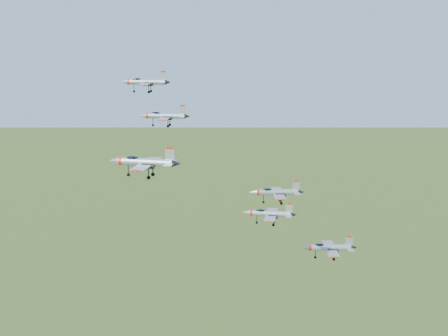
{
  "coord_description": "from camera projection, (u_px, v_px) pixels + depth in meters",
  "views": [
    {
      "loc": [
        11.01,
        -130.24,
        165.23
      ],
      "look_at": [
        4.94,
        -2.5,
        135.2
      ],
      "focal_mm": 50.0,
      "sensor_mm": 36.0,
      "label": 1
    }
  ],
  "objects": [
    {
      "name": "jet_right_high",
      "position": [
        144.0,
        162.0,
        111.54
      ],
      "size": [
        13.62,
        11.4,
        3.65
      ],
      "rotation": [
        0.0,
        0.0,
        -0.16
      ],
      "color": "#A3A9B0"
    },
    {
      "name": "jet_right_low",
      "position": [
        269.0,
        213.0,
        121.84
      ],
      "size": [
        10.81,
        8.99,
        2.89
      ],
      "rotation": [
        0.0,
        0.0,
        -0.11
      ],
      "color": "#A3A9B0"
    },
    {
      "name": "jet_left_high",
      "position": [
        164.0,
        116.0,
        135.91
      ],
      "size": [
        11.51,
        9.51,
        3.08
      ],
      "rotation": [
        0.0,
        0.0,
        -0.07
      ],
      "color": "#A3A9B0"
    },
    {
      "name": "jet_lead",
      "position": [
        145.0,
        82.0,
        139.96
      ],
      "size": [
        11.71,
        9.67,
        3.13
      ],
      "rotation": [
        0.0,
        0.0,
        -0.06
      ],
      "color": "#A3A9B0"
    },
    {
      "name": "jet_trail",
      "position": [
        328.0,
        247.0,
        135.0
      ],
      "size": [
        12.41,
        10.24,
        3.32
      ],
      "rotation": [
        0.0,
        0.0,
        0.05
      ],
      "color": "#A3A9B0"
    },
    {
      "name": "jet_left_low",
      "position": [
        276.0,
        192.0,
        144.09
      ],
      "size": [
        12.99,
        10.74,
        3.47
      ],
      "rotation": [
        0.0,
        0.0,
        0.07
      ],
      "color": "#A3A9B0"
    }
  ]
}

